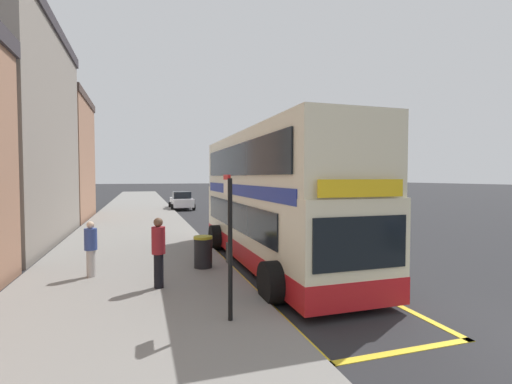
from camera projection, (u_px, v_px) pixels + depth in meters
The scene contains 11 objects.
ground_plane at pixel (211, 207), 36.24m from camera, with size 260.00×260.00×0.00m, color #28282B.
pavement_near at pixel (138, 208), 34.12m from camera, with size 6.00×76.00×0.14m, color gray.
double_decker_bus at pixel (272, 203), 12.32m from camera, with size 3.20×10.46×4.40m.
bus_bay_markings at pixel (273, 264), 12.21m from camera, with size 2.98×12.93×0.01m.
bus_stop_sign at pixel (229, 236), 7.12m from camera, with size 0.09×0.51×2.85m.
terrace_annex at pixel (25, 157), 24.43m from camera, with size 7.90×8.02×9.50m.
parked_car_white_distant at pixel (182, 201), 33.02m from camera, with size 2.09×4.20×1.62m.
parked_car_silver_ahead at pixel (275, 206), 27.17m from camera, with size 2.09×4.20×1.62m.
pedestrian_waiting_near_sign at pixel (159, 249), 9.18m from camera, with size 0.34×0.34×1.78m.
pedestrian_further_back at pixel (91, 247), 10.20m from camera, with size 0.34×0.34×1.56m.
litter_bin at pixel (203, 252), 11.25m from camera, with size 0.58×0.58×0.98m.
Camera 1 is at (-6.70, -3.80, 2.95)m, focal length 25.53 mm.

